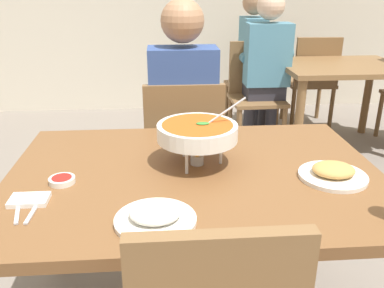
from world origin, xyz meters
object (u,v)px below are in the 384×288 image
(diner_main, at_px, (183,106))
(sauce_dish, at_px, (62,180))
(dining_table_main, at_px, (195,195))
(dining_table_far, at_px, (340,80))
(chair_diner_main, at_px, (183,148))
(rice_plate, at_px, (155,216))
(chair_bg_middle, at_px, (255,89))
(patron_bg_right, at_px, (256,53))
(appetizer_plate, at_px, (333,173))
(chair_bg_corner, at_px, (312,77))
(patron_bg_middle, at_px, (266,63))
(curry_bowl, at_px, (197,132))
(chair_bg_right, at_px, (262,77))

(diner_main, distance_m, sauce_dish, 0.98)
(dining_table_main, height_order, dining_table_far, same)
(chair_diner_main, height_order, rice_plate, chair_diner_main)
(chair_bg_middle, bearing_deg, dining_table_far, -10.36)
(rice_plate, distance_m, patron_bg_right, 2.96)
(dining_table_main, bearing_deg, rice_plate, -113.60)
(dining_table_far, xyz_separation_m, patron_bg_right, (-0.61, 0.53, 0.14))
(appetizer_plate, bearing_deg, chair_bg_corner, 71.37)
(appetizer_plate, relative_size, patron_bg_middle, 0.18)
(sauce_dish, bearing_deg, dining_table_far, 47.17)
(chair_diner_main, distance_m, appetizer_plate, 1.02)
(dining_table_main, height_order, chair_bg_corner, chair_bg_corner)
(chair_diner_main, height_order, chair_bg_corner, same)
(curry_bowl, xyz_separation_m, sauce_dish, (-0.48, -0.12, -0.12))
(dining_table_main, relative_size, diner_main, 1.04)
(dining_table_main, bearing_deg, appetizer_plate, -10.33)
(appetizer_plate, xyz_separation_m, chair_bg_middle, (0.21, 2.16, -0.25))
(appetizer_plate, height_order, chair_bg_corner, chair_bg_corner)
(diner_main, xyz_separation_m, dining_table_far, (1.39, 1.14, -0.14))
(appetizer_plate, relative_size, sauce_dish, 2.67)
(chair_diner_main, bearing_deg, patron_bg_middle, 58.36)
(dining_table_main, relative_size, curry_bowl, 4.11)
(rice_plate, bearing_deg, patron_bg_middle, 68.86)
(sauce_dish, height_order, patron_bg_middle, patron_bg_middle)
(rice_plate, height_order, dining_table_far, rice_plate)
(dining_table_main, xyz_separation_m, chair_diner_main, (-0.00, 0.77, -0.13))
(rice_plate, distance_m, sauce_dish, 0.43)
(dining_table_main, xyz_separation_m, appetizer_plate, (0.48, -0.09, 0.12))
(chair_bg_corner, bearing_deg, appetizer_plate, -108.63)
(rice_plate, relative_size, appetizer_plate, 1.00)
(chair_bg_right, relative_size, patron_bg_right, 0.69)
(chair_bg_corner, relative_size, patron_bg_right, 0.69)
(diner_main, height_order, appetizer_plate, diner_main)
(dining_table_main, xyz_separation_m, chair_bg_right, (0.86, 2.51, -0.13))
(appetizer_plate, relative_size, dining_table_far, 0.24)
(sauce_dish, height_order, patron_bg_right, patron_bg_right)
(dining_table_main, height_order, diner_main, diner_main)
(rice_plate, relative_size, dining_table_far, 0.24)
(patron_bg_middle, bearing_deg, chair_bg_right, 78.85)
(chair_bg_corner, bearing_deg, chair_diner_main, -128.34)
(curry_bowl, bearing_deg, rice_plate, -111.66)
(curry_bowl, height_order, dining_table_far, curry_bowl)
(dining_table_main, bearing_deg, patron_bg_right, 72.49)
(dining_table_main, bearing_deg, chair_bg_corner, 61.46)
(diner_main, height_order, sauce_dish, diner_main)
(patron_bg_right, bearing_deg, chair_bg_corner, -0.39)
(sauce_dish, bearing_deg, chair_bg_right, 62.62)
(diner_main, relative_size, chair_bg_corner, 1.46)
(curry_bowl, relative_size, chair_bg_middle, 0.37)
(diner_main, relative_size, appetizer_plate, 5.46)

